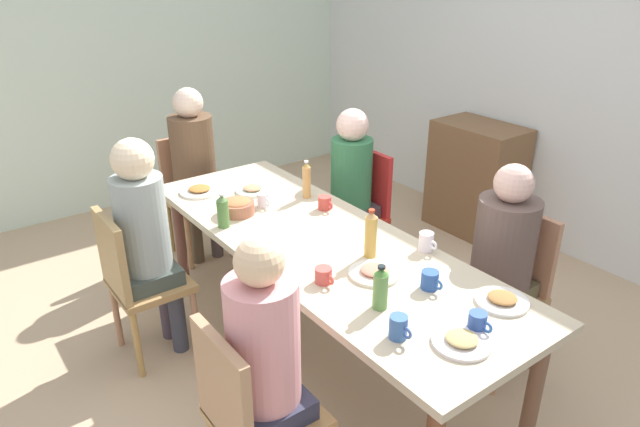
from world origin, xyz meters
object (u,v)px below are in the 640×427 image
Objects in this scene: chair_0 at (507,282)px; plate_1 at (200,190)px; person_3 at (194,160)px; bottle_0 at (371,234)px; chair_3 at (192,189)px; plate_0 at (462,341)px; chair_4 at (249,412)px; cup_5 at (324,275)px; chair_1 at (359,207)px; person_1 at (350,181)px; chair_2 at (135,278)px; bottle_2 at (380,288)px; cup_4 at (426,242)px; plate_4 at (253,190)px; cup_6 at (478,322)px; person_0 at (502,253)px; person_2 at (145,232)px; plate_2 at (502,300)px; bottle_3 at (223,211)px; cup_3 at (399,327)px; side_cabinet at (475,178)px; person_4 at (267,358)px; plate_3 at (374,272)px; cup_2 at (263,200)px; dining_table at (320,252)px; bowl_0 at (237,206)px; cup_0 at (325,203)px; bottle_1 at (307,180)px; cup_1 at (430,280)px.

plate_1 is at bearing -147.12° from chair_0.
person_3 reaches higher than bottle_0.
chair_3 reaches higher than plate_0.
chair_4 is 0.68m from cup_5.
person_1 is at bearing -90.00° from chair_1.
chair_2 is at bearing -156.43° from plate_0.
bottle_2 is (1.27, 0.63, 0.34)m from chair_2.
plate_0 is at bearing -35.86° from cup_4.
cup_6 is (1.78, -0.01, 0.03)m from plate_4.
person_0 is 0.93× the size of person_2.
plate_1 and plate_2 have the same top height.
person_3 is 0.75m from plate_4.
bottle_3 reaches higher than plate_2.
plate_0 is 0.69m from cup_5.
cup_3 is 0.32m from cup_6.
side_cabinet is at bearing 114.62° from bottle_0.
person_4 reaches higher than cup_6.
person_0 is 1.33× the size of chair_3.
person_1 is 1.82m from plate_0.
plate_0 is 0.59m from plate_3.
plate_3 is at bearing -63.07° from side_cabinet.
cup_2 is (-1.16, -0.81, 0.29)m from chair_0.
person_4 is (1.24, -1.42, 0.00)m from person_1.
person_0 is at bearing -47.28° from side_cabinet.
bottle_3 is (1.09, -0.33, 0.08)m from person_3.
side_cabinet is at bearing 106.34° from dining_table.
side_cabinet is at bearing 113.92° from person_4.
person_4 is 1.13m from bottle_3.
side_cabinet is at bearing 91.32° from cup_2.
bowl_0 is (0.07, -0.89, 0.07)m from person_1.
chair_4 is at bearing -4.19° from person_2.
chair_3 reaches higher than bowl_0.
plate_4 is at bearing -165.36° from cup_4.
bottle_2 reaches higher than plate_3.
person_1 reaches higher than bowl_0.
bottle_3 is at bearing -133.03° from chair_0.
bottle_0 is at bearing 145.61° from plate_3.
chair_2 reaches higher than cup_6.
side_cabinet is (-1.21, 1.31, -0.27)m from person_0.
person_1 reaches higher than person_0.
person_0 is at bearing 126.46° from plate_2.
plate_3 is 1.20× the size of bottle_2.
person_3 reaches higher than plate_2.
chair_1 reaches higher than plate_4.
plate_0 is (1.64, -0.88, 0.26)m from chair_1.
bottle_1 is at bearing 175.35° from cup_0.
plate_4 is (-0.16, 0.76, 0.01)m from person_2.
person_1 is 11.12× the size of cup_4.
chair_2 is 7.93× the size of cup_0.
plate_0 is 0.40m from cup_1.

